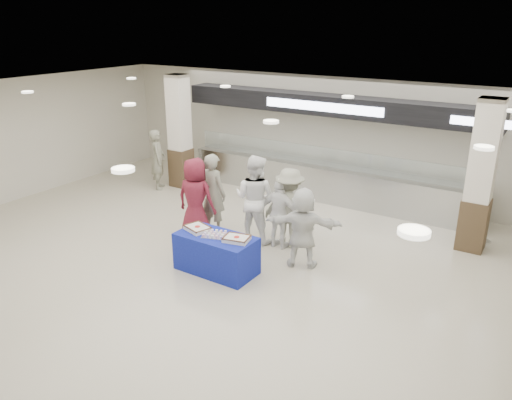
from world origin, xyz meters
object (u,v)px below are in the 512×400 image
Objects in this scene: cupcake_tray at (215,234)px; chef_short at (280,214)px; civilian_white at (303,228)px; civilian_maroon at (196,199)px; chef_tall at (255,199)px; soldier_a at (213,194)px; display_table at (216,254)px; soldier_bg at (158,159)px; soldier_b at (289,208)px; sheet_cake_left at (197,228)px; sheet_cake_right at (237,238)px.

chef_short reaches higher than cupcake_tray.
civilian_maroon is at bearing -20.86° from civilian_white.
soldier_a is at bearing 3.20° from chef_tall.
display_table is 1.00× the size of chef_short.
soldier_a reaches higher than chef_short.
soldier_a is (-1.18, 1.53, 0.14)m from cupcake_tray.
chef_short is 0.90× the size of soldier_bg.
soldier_a is 1.14× the size of civilian_white.
civilian_maroon is at bearing 11.95° from soldier_b.
display_table is 0.62m from sheet_cake_left.
soldier_bg is at bearing -16.32° from chef_short.
soldier_bg is at bearing -42.52° from civilian_maroon.
sheet_cake_right reaches higher than cupcake_tray.
chef_tall is at bearing -161.71° from civilian_maroon.
sheet_cake_right is (0.46, 0.03, 0.42)m from display_table.
cupcake_tray is at bearing 74.11° from chef_short.
soldier_b is at bearing -145.49° from soldier_bg.
civilian_white is (1.30, 1.11, 0.03)m from cupcake_tray.
civilian_white is at bearing 40.52° from cupcake_tray.
display_table is 2.96× the size of cupcake_tray.
display_table is 2.00m from soldier_a.
soldier_bg is at bearing 144.95° from display_table.
sheet_cake_left is at bearing -168.46° from soldier_bg.
soldier_a reaches higher than soldier_bg.
soldier_a is at bearing -31.06° from civilian_white.
civilian_maroon is 0.47m from soldier_a.
soldier_bg is (-4.41, 3.19, 0.48)m from display_table.
soldier_bg reaches higher than sheet_cake_left.
cupcake_tray is 0.28× the size of soldier_a.
sheet_cake_left is at bearing 10.16° from civilian_white.
cupcake_tray is (0.44, -0.04, -0.01)m from sheet_cake_left.
soldier_a is at bearing 128.96° from display_table.
civilian_maroon reaches higher than sheet_cake_right.
civilian_maroon is (-1.34, 1.07, 0.54)m from display_table.
civilian_white is (0.67, -0.68, -0.05)m from soldier_b.
chef_short is at bearing -171.61° from soldier_a.
cupcake_tray is 1.94m from soldier_a.
civilian_white is (0.82, 1.07, 0.01)m from sheet_cake_right.
chef_tall reaches higher than cupcake_tray.
sheet_cake_right is 1.01× the size of cupcake_tray.
sheet_cake_left is at bearing 50.62° from soldier_b.
soldier_b is at bearing 85.01° from sheet_cake_right.
chef_tall is at bearing 95.18° from cupcake_tray.
chef_tall is (0.29, 1.63, 0.17)m from sheet_cake_left.
civilian_maroon reaches higher than soldier_b.
sheet_cake_left is 2.06m from soldier_b.
soldier_b reaches higher than cupcake_tray.
soldier_bg is at bearing -21.77° from soldier_a.
civilian_maroon is at bearing 150.00° from sheet_cake_right.
soldier_a is (0.15, 0.45, 0.01)m from civilian_maroon.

